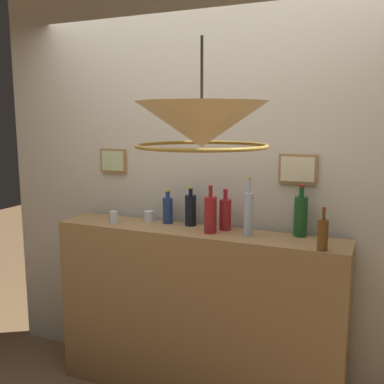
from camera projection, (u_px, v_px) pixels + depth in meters
name	position (u px, v px, depth m)	size (l,w,h in m)	color
panelled_rear_partition	(210.00, 165.00, 2.93)	(3.26, 0.15, 2.89)	beige
bar_shelf_unit	(195.00, 315.00, 2.88)	(1.88, 0.32, 1.13)	#9E7547
liquor_bottle_tequila	(210.00, 214.00, 2.70)	(0.08, 0.08, 0.29)	maroon
liquor_bottle_whiskey	(168.00, 210.00, 2.95)	(0.07, 0.07, 0.23)	navy
liquor_bottle_brandy	(323.00, 234.00, 2.35)	(0.06, 0.06, 0.23)	brown
liquor_bottle_bourbon	(249.00, 213.00, 2.63)	(0.06, 0.06, 0.35)	silver
liquor_bottle_vermouth	(191.00, 210.00, 2.89)	(0.07, 0.07, 0.26)	black
liquor_bottle_rum	(301.00, 215.00, 2.62)	(0.08, 0.08, 0.31)	#195023
liquor_bottle_scotch	(225.00, 214.00, 2.78)	(0.07, 0.07, 0.26)	maroon
glass_tumbler_rocks	(114.00, 217.00, 2.97)	(0.06, 0.06, 0.08)	silver
glass_tumbler_highball	(149.00, 216.00, 3.02)	(0.07, 0.07, 0.07)	silver
pendant_lamp	(202.00, 126.00, 1.80)	(0.55, 0.55, 0.44)	beige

